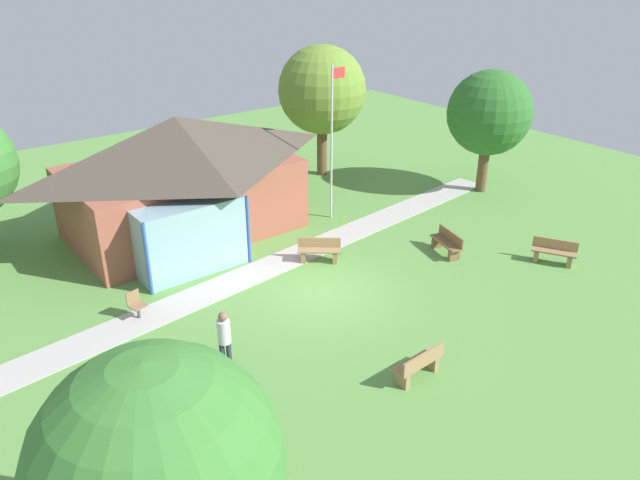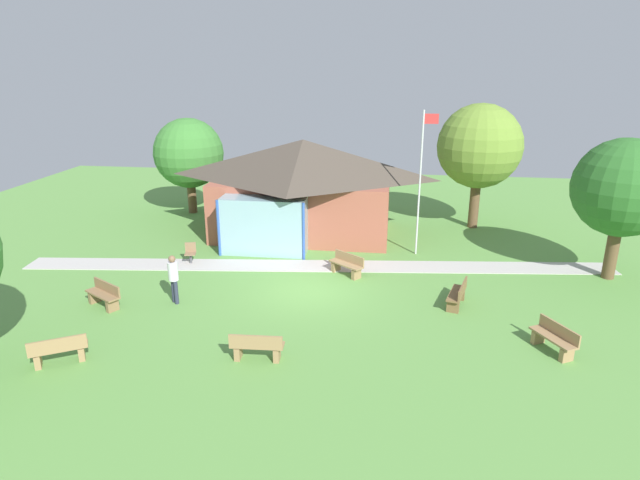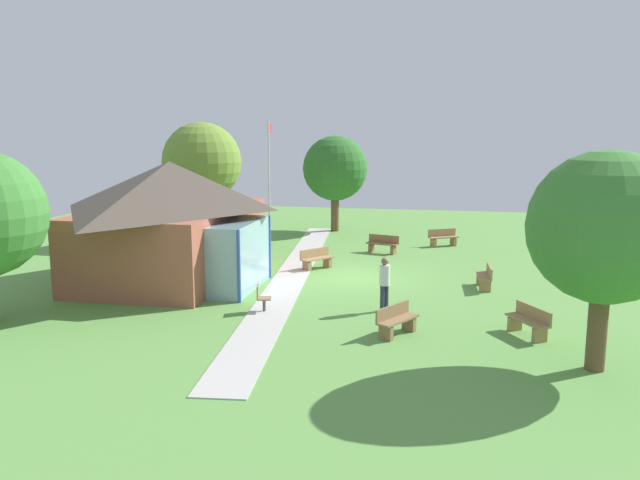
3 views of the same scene
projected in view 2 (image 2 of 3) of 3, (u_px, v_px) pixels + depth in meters
ground_plane at (309, 290)px, 19.65m from camera, size 44.00×44.00×0.00m
pavilion at (302, 186)px, 25.43m from camera, size 9.12×6.84×4.51m
footpath at (318, 266)px, 21.95m from camera, size 23.83×3.87×0.03m
flagpole at (421, 178)px, 22.32m from camera, size 0.64×0.08×6.12m
bench_lawn_far_right at (554, 339)px, 15.40m from camera, size 1.11×1.53×0.84m
bench_front_center at (257, 347)px, 14.95m from camera, size 1.52×0.51×0.84m
bench_mid_right at (458, 295)px, 18.28m from camera, size 0.83×1.56×0.84m
bench_front_left at (59, 351)px, 14.77m from camera, size 1.51×1.14×0.84m
bench_mid_left at (104, 295)px, 18.27m from camera, size 1.51×1.15×0.84m
bench_rear_near_path at (347, 265)px, 20.98m from camera, size 1.45×1.28×0.84m
patio_chair_west at (191, 254)px, 22.18m from camera, size 0.53×0.53×0.86m
visitor_strolling_lawn at (173, 275)px, 18.32m from camera, size 0.34×0.34×1.74m
tree_behind_pavilion_left at (189, 153)px, 28.78m from camera, size 3.71×3.71×5.14m
tree_east_hedge at (623, 188)px, 19.69m from camera, size 3.64×3.64×5.38m
tree_behind_pavilion_right at (480, 147)px, 25.90m from camera, size 4.06×4.06×6.11m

